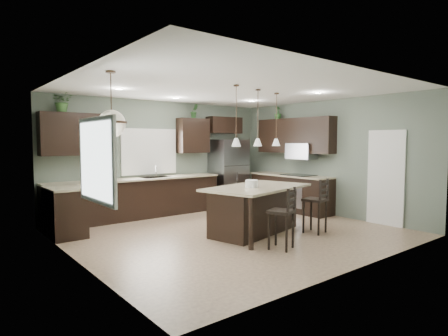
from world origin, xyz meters
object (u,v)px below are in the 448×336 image
Objects in this scene: kitchen_island at (257,210)px; plant_back_left at (62,101)px; bar_stool_left at (281,218)px; bar_stool_right at (315,206)px; refrigerator at (228,173)px; serving_dish at (252,184)px.

plant_back_left is at bearing 120.30° from kitchen_island.
bar_stool_right reaches higher than bar_stool_left.
bar_stool_right reaches higher than kitchen_island.
bar_stool_left is 5.05m from plant_back_left.
bar_stool_left is 2.32× the size of plant_back_left.
bar_stool_left is (-1.95, -3.78, -0.40)m from refrigerator.
plant_back_left is (-2.77, 2.92, 2.16)m from kitchen_island.
kitchen_island is at bearing 13.23° from serving_dish.
plant_back_left reaches higher than refrigerator.
plant_back_left is (-3.67, 3.61, 2.09)m from bar_stool_right.
bar_stool_right is 5.56m from plant_back_left.
plant_back_left reaches higher than bar_stool_right.
refrigerator is at bearing -2.42° from plant_back_left.
kitchen_island is 4.57m from plant_back_left.
kitchen_island is at bearing 44.94° from bar_stool_left.
plant_back_left is (-2.33, 3.96, 2.10)m from bar_stool_left.
bar_stool_left is at bearing -59.55° from plant_back_left.
plant_back_left reaches higher than kitchen_island.
kitchen_island is (-1.51, -2.74, -0.46)m from refrigerator.
serving_dish is 4.25m from plant_back_left.
refrigerator reaches higher than kitchen_island.
bar_stool_left is 0.97× the size of bar_stool_right.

